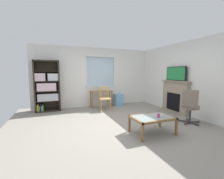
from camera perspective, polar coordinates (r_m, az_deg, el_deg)
The scene contains 12 objects.
ground at distance 4.47m, azimuth 1.94°, elevation -12.89°, with size 6.10×5.99×0.02m, color gray.
wall_back_with_window at distance 6.58m, azimuth -6.93°, elevation 4.44°, with size 5.10×0.15×2.54m.
wall_right at distance 5.78m, azimuth 26.54°, elevation 3.78°, with size 0.12×5.19×2.54m, color silver.
bookshelf at distance 6.15m, azimuth -23.65°, elevation 0.77°, with size 0.90×0.38×1.93m.
desk_under_window at distance 6.36m, azimuth -4.12°, elevation -1.57°, with size 0.94×0.42×0.70m.
wooden_chair at distance 5.89m, azimuth -2.79°, elevation -3.37°, with size 0.47×0.45×0.90m.
plastic_drawer_unit at distance 6.74m, azimuth 2.38°, elevation -3.86°, with size 0.35×0.40×0.52m, color #72ADDB.
fireplace at distance 5.93m, azimuth 23.07°, elevation -2.54°, with size 0.26×1.21×1.19m.
tv at distance 5.86m, azimuth 23.31°, elevation 5.61°, with size 0.06×0.89×0.50m.
office_chair at distance 4.82m, azimuth 27.81°, elevation -5.26°, with size 0.62×0.57×1.00m.
coffee_table at distance 3.79m, azimuth 15.22°, elevation -10.84°, with size 0.99×0.64×0.42m.
sippy_cup at distance 3.76m, azimuth 17.43°, elevation -9.42°, with size 0.07×0.07×0.09m, color #DB3D84.
Camera 1 is at (-1.68, -3.87, 1.48)m, focal length 23.83 mm.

